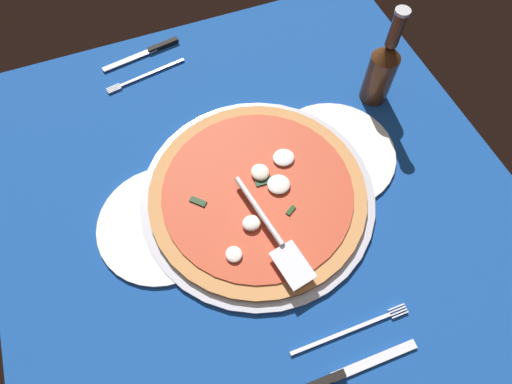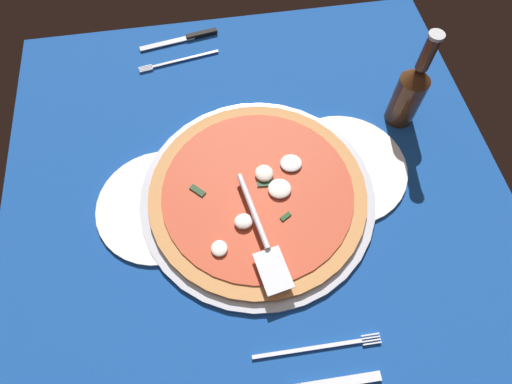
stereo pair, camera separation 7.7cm
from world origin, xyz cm
name	(u,v)px [view 1 (the left image)]	position (x,y,z in cm)	size (l,w,h in cm)	color
ground_plane	(253,188)	(0.00, 0.00, -0.40)	(94.33, 94.33, 0.80)	navy
checker_pattern	(253,187)	(0.00, 0.00, 0.05)	(94.33, 94.33, 0.10)	white
pizza_pan	(256,196)	(0.30, 2.32, 0.68)	(43.45, 43.45, 1.15)	#B3B5C3
dinner_plate_left	(333,153)	(-17.32, -1.14, 0.60)	(24.47, 24.47, 1.00)	white
dinner_plate_right	(162,224)	(18.04, 1.42, 0.60)	(23.25, 23.25, 1.00)	white
pizza	(256,193)	(0.25, 2.34, 1.92)	(40.08, 40.08, 2.63)	#C4844A
pizza_server	(273,231)	(0.77, 11.42, 4.24)	(6.77, 22.56, 1.00)	silver
place_setting_near	(147,64)	(10.82, -37.92, 0.44)	(23.04, 17.29, 1.40)	white
place_setting_far	(348,352)	(-3.05, 33.01, 0.46)	(22.04, 12.14, 1.40)	white
beer_bottle	(382,69)	(-31.80, -11.35, 8.21)	(5.73, 5.73, 21.82)	#4A2B15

